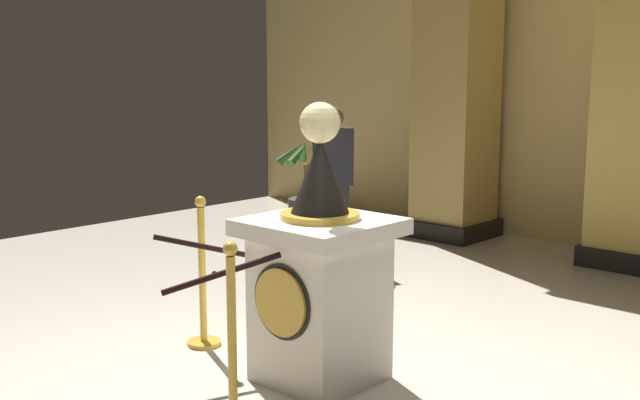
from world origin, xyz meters
TOP-DOWN VIEW (x-y plane):
  - ground_plane at (0.00, 0.00)m, footprint 11.55×11.55m
  - pedestal_clock at (-0.27, 0.08)m, footprint 0.82×0.82m
  - stanchion_near at (-1.30, -0.02)m, footprint 0.24×0.24m
  - stanchion_far at (-0.14, -0.75)m, footprint 0.24×0.24m
  - velvet_rope at (-0.72, -0.39)m, footprint 0.98×0.97m
  - column_left at (-2.05, 4.31)m, footprint 0.90×0.90m
  - column_centre_rear at (0.00, 4.31)m, footprint 0.77×0.77m
  - potted_palm_left at (-3.18, 3.01)m, footprint 0.69×0.73m
  - bystander_guest at (-2.31, 2.47)m, footprint 0.34×0.42m

SIDE VIEW (x-z plane):
  - ground_plane at x=0.00m, z-range 0.00..0.00m
  - stanchion_far at x=-0.14m, z-range -0.16..0.90m
  - potted_palm_left at x=-3.18m, z-range -0.22..0.96m
  - stanchion_near at x=-1.30m, z-range -0.16..0.92m
  - pedestal_clock at x=-0.27m, z-range -0.21..1.54m
  - velvet_rope at x=-0.72m, z-range 0.68..0.90m
  - bystander_guest at x=-2.31m, z-range 0.04..1.62m
  - column_left at x=-2.05m, z-range -0.01..3.61m
  - column_centre_rear at x=0.00m, z-range -0.01..3.61m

